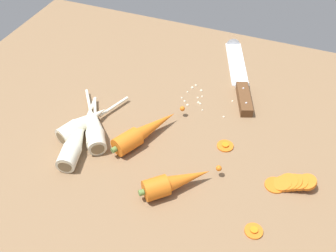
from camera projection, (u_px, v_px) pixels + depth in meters
ground_plane at (171, 131)px, 94.48cm from camera, size 120.00×90.00×4.00cm
chefs_knife at (238, 71)px, 107.50cm from camera, size 15.28×33.70×4.18cm
whole_carrot at (144, 132)px, 88.55cm from camera, size 11.10×18.89×4.20cm
whole_carrot_second at (175, 182)px, 78.34cm from camera, size 13.55×12.89×4.20cm
parsnip_front at (95, 128)px, 89.56cm from camera, size 10.58×15.92×4.00cm
parsnip_mid_left at (76, 141)px, 86.70cm from camera, size 7.75×22.95×4.00cm
parsnip_mid_right at (84, 123)px, 90.73cm from camera, size 9.15×19.30×4.00cm
parsnip_back at (94, 127)px, 89.81cm from camera, size 14.64×18.82×4.00cm
carrot_slice_stack at (290, 183)px, 79.63cm from camera, size 9.65×5.78×3.26cm
carrot_slice_stray_near at (254, 230)px, 72.52cm from camera, size 3.34×3.34×0.70cm
carrot_slice_stray_mid at (225, 145)px, 87.93cm from camera, size 3.57×3.57×0.70cm
mince_crumbs at (197, 97)px, 100.16cm from camera, size 12.51×9.61×0.71cm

